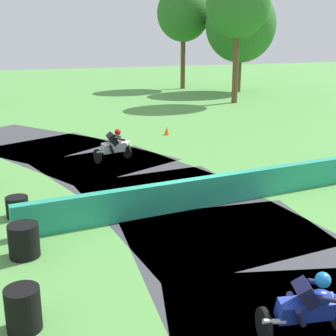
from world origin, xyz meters
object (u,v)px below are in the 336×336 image
at_px(motorcycle_lead_blue, 311,306).
at_px(tire_stack_mid_b, 24,241).
at_px(tire_stack_far, 17,207).
at_px(traffic_cone, 167,131).
at_px(tire_stack_mid_a, 23,309).
at_px(motorcycle_chase_white, 115,146).

distance_m(motorcycle_lead_blue, tire_stack_mid_b, 6.53).
bearing_deg(motorcycle_lead_blue, tire_stack_far, 119.78).
bearing_deg(tire_stack_far, tire_stack_mid_b, -89.99).
bearing_deg(traffic_cone, tire_stack_mid_a, -119.37).
height_order(tire_stack_mid_a, tire_stack_mid_b, same).
bearing_deg(tire_stack_mid_a, traffic_cone, 60.63).
height_order(tire_stack_mid_a, traffic_cone, tire_stack_mid_a).
xyz_separation_m(tire_stack_mid_b, tire_stack_far, (-0.00, 2.61, -0.10)).
xyz_separation_m(motorcycle_chase_white, traffic_cone, (3.78, 4.05, -0.43)).
bearing_deg(tire_stack_mid_a, tire_stack_far, 87.70).
distance_m(tire_stack_mid_a, tire_stack_far, 5.52).
bearing_deg(traffic_cone, tire_stack_mid_b, -124.41).
xyz_separation_m(motorcycle_lead_blue, traffic_cone, (3.62, 16.48, -0.42)).
relative_size(tire_stack_mid_b, tire_stack_far, 1.27).
height_order(motorcycle_chase_white, traffic_cone, motorcycle_chase_white).
bearing_deg(tire_stack_mid_b, tire_stack_far, 90.01).
bearing_deg(tire_stack_mid_a, motorcycle_lead_blue, -23.88).
distance_m(tire_stack_mid_b, traffic_cone, 14.03).
bearing_deg(tire_stack_far, motorcycle_chase_white, 49.87).
xyz_separation_m(motorcycle_lead_blue, tire_stack_far, (-4.30, 7.52, -0.34)).
relative_size(motorcycle_chase_white, tire_stack_far, 2.73).
bearing_deg(tire_stack_mid_b, motorcycle_chase_white, 61.17).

